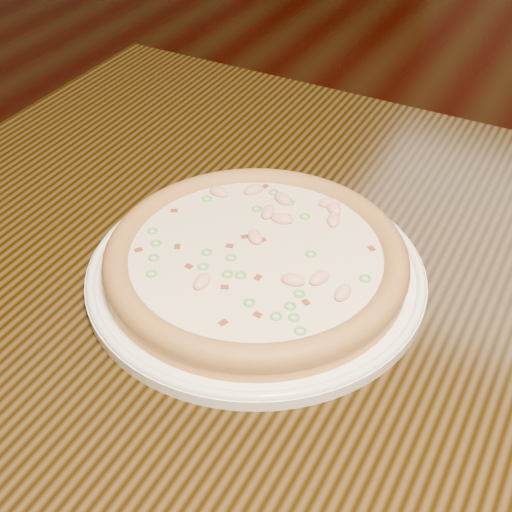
% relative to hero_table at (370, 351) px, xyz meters
% --- Properties ---
extents(ground, '(9.00, 9.00, 0.00)m').
position_rel_hero_table_xyz_m(ground, '(-0.10, 0.66, -0.65)').
color(ground, black).
extents(hero_table, '(1.20, 0.80, 0.75)m').
position_rel_hero_table_xyz_m(hero_table, '(0.00, 0.00, 0.00)').
color(hero_table, black).
rests_on(hero_table, ground).
extents(plate, '(0.35, 0.35, 0.02)m').
position_rel_hero_table_xyz_m(plate, '(-0.12, -0.05, 0.11)').
color(plate, white).
rests_on(plate, hero_table).
extents(pizza, '(0.31, 0.31, 0.03)m').
position_rel_hero_table_xyz_m(pizza, '(-0.12, -0.05, 0.13)').
color(pizza, '#BD9547').
rests_on(pizza, plate).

